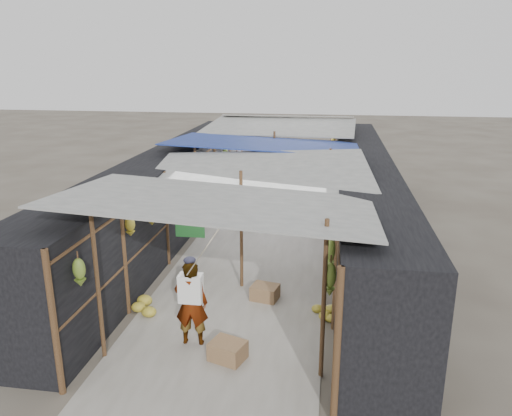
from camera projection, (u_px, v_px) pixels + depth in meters
The scene contains 14 objects.
ground at pixel (209, 366), 8.11m from camera, with size 80.00×80.00×0.00m, color #6B6356.
aisle_slab at pixel (263, 234), 14.27m from camera, with size 3.60×16.00×0.02m, color #9E998E.
stall_left at pixel (171, 192), 14.33m from camera, with size 1.40×15.00×2.30m, color black.
stall_right at pixel (362, 199), 13.55m from camera, with size 1.40×15.00×2.30m, color black.
crate_near at pixel (228, 351), 8.22m from camera, with size 0.55×0.44×0.33m, color olive.
crate_mid at pixel (265, 293), 10.30m from camera, with size 0.54×0.43×0.32m, color olive.
crate_back at pixel (249, 196), 17.67m from camera, with size 0.48×0.40×0.31m, color olive.
black_basin at pixel (317, 212), 16.02m from camera, with size 0.58×0.58×0.17m, color black.
vendor_elderly at pixel (191, 303), 8.53m from camera, with size 0.57×0.37×1.56m, color silver.
shopper_blue at pixel (274, 194), 15.69m from camera, with size 0.73×0.56×1.49m, color #2049A0.
vendor_seated at pixel (308, 190), 17.23m from camera, with size 0.61×0.35×0.95m, color #514A46.
market_canopy at pixel (266, 149), 13.90m from camera, with size 5.62×15.20×2.77m.
hanging_bananas at pixel (256, 176), 13.77m from camera, with size 3.95×13.97×0.71m.
floor_bananas at pixel (260, 230), 14.13m from camera, with size 3.91×10.07×0.34m.
Camera 1 is at (1.81, -6.85, 4.77)m, focal length 35.00 mm.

